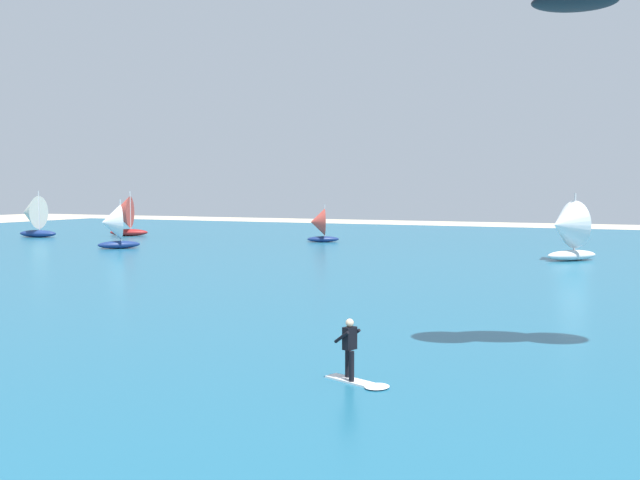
# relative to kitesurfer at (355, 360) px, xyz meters

# --- Properties ---
(ocean) EXTENTS (160.00, 90.00, 0.10)m
(ocean) POSITION_rel_kitesurfer_xyz_m (-2.72, 35.81, -0.65)
(ocean) COLOR #1E607F
(ocean) RESTS_ON ground
(kitesurfer) EXTENTS (2.03, 1.21, 1.67)m
(kitesurfer) POSITION_rel_kitesurfer_xyz_m (0.00, 0.00, 0.00)
(kitesurfer) COLOR white
(kitesurfer) RESTS_ON ocean
(sailboat_center_horizon) EXTENTS (4.38, 3.82, 4.94)m
(sailboat_center_horizon) POSITION_rel_kitesurfer_xyz_m (-52.45, 38.90, 1.66)
(sailboat_center_horizon) COLOR navy
(sailboat_center_horizon) RESTS_ON ocean
(sailboat_near_shore) EXTENTS (4.25, 4.24, 4.81)m
(sailboat_near_shore) POSITION_rel_kitesurfer_xyz_m (1.75, 35.92, 1.60)
(sailboat_near_shore) COLOR silver
(sailboat_near_shore) RESTS_ON ocean
(sailboat_mid_right) EXTENTS (3.68, 3.78, 4.23)m
(sailboat_mid_right) POSITION_rel_kitesurfer_xyz_m (-34.61, 30.77, 1.34)
(sailboat_mid_right) COLOR navy
(sailboat_mid_right) RESTS_ON ocean
(sailboat_trailing) EXTENTS (3.27, 2.91, 3.64)m
(sailboat_trailing) POSITION_rel_kitesurfer_xyz_m (-21.75, 45.08, 1.06)
(sailboat_trailing) COLOR navy
(sailboat_trailing) RESTS_ON ocean
(sailboat_far_right) EXTENTS (4.34, 3.89, 4.88)m
(sailboat_far_right) POSITION_rel_kitesurfer_xyz_m (-45.00, 44.53, 1.63)
(sailboat_far_right) COLOR maroon
(sailboat_far_right) RESTS_ON ocean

